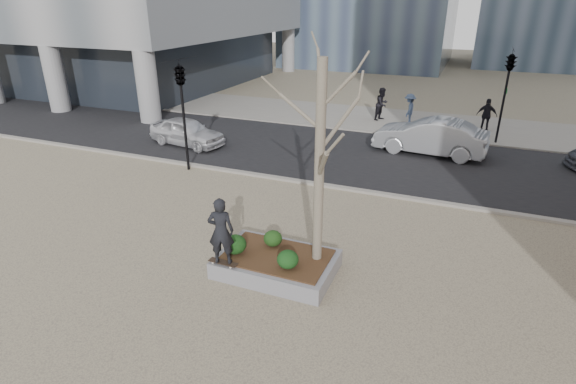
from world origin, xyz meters
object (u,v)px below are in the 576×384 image
at_px(skateboard, 223,263).
at_px(police_car, 187,132).
at_px(planter, 277,264).
at_px(skateboarder, 221,231).

height_order(skateboard, police_car, police_car).
bearing_deg(skateboard, planter, 39.83).
relative_size(planter, skateboarder, 1.70).
xyz_separation_m(skateboard, skateboarder, (0.00, 0.00, 0.92)).
bearing_deg(police_car, planter, -126.40).
xyz_separation_m(planter, police_car, (-8.45, 8.45, 0.46)).
bearing_deg(skateboarder, skateboard, 180.00).
relative_size(skateboard, skateboarder, 0.44).
distance_m(planter, skateboard, 1.42).
bearing_deg(skateboard, police_car, 130.22).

